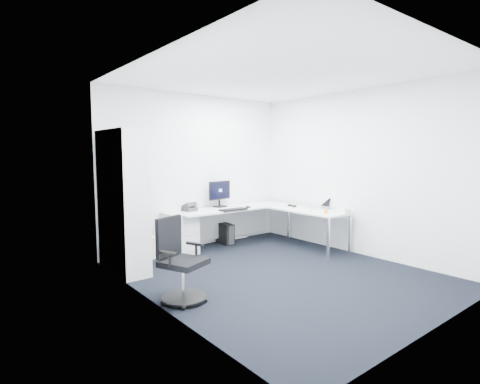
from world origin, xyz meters
TOP-DOWN VIEW (x-y plane):
  - ground at (0.00, 0.00)m, footprint 4.20×4.20m
  - ceiling at (0.00, 0.00)m, footprint 4.20×4.20m
  - wall_back at (0.00, 2.10)m, footprint 3.60×0.02m
  - wall_front at (0.00, -2.10)m, footprint 3.60×0.02m
  - wall_left at (-1.80, 0.00)m, footprint 0.02×4.20m
  - wall_right at (1.80, 0.00)m, footprint 0.02×4.20m
  - l_desk at (0.55, 1.40)m, footprint 2.36×1.32m
  - drawer_pedestal at (-0.53, 1.82)m, footprint 0.45×0.55m
  - bookshelf at (-1.62, 1.45)m, footprint 0.39×0.99m
  - task_chair at (-1.51, -0.02)m, footprint 0.69×0.69m
  - black_pc_tower at (0.47, 1.88)m, footprint 0.21×0.40m
  - beige_pc_tower at (-1.08, 1.92)m, footprint 0.21×0.39m
  - power_strip at (0.94, 2.07)m, footprint 0.36×0.06m
  - monitor at (0.38, 1.93)m, footprint 0.53×0.24m
  - black_keyboard at (0.33, 1.47)m, footprint 0.51×0.19m
  - mouse at (0.72, 1.54)m, footprint 0.07×0.10m
  - desk_phone at (-0.30, 1.87)m, footprint 0.24×0.24m
  - laptop at (1.62, 0.72)m, footprint 0.38×0.37m
  - white_keyboard at (1.23, 0.74)m, footprint 0.15×0.43m
  - headphones at (1.46, 1.15)m, footprint 0.16×0.22m
  - orange_fruit at (1.34, 0.27)m, footprint 0.07×0.07m
  - tissue_box at (1.58, 0.10)m, footprint 0.17×0.25m

SIDE VIEW (x-z plane):
  - ground at x=0.00m, z-range 0.00..0.00m
  - power_strip at x=0.94m, z-range 0.00..0.04m
  - beige_pc_tower at x=-1.08m, z-range 0.00..0.35m
  - black_pc_tower at x=0.47m, z-range 0.00..0.38m
  - drawer_pedestal at x=-0.53m, z-range 0.00..0.68m
  - l_desk at x=0.55m, z-range 0.00..0.69m
  - task_chair at x=-1.51m, z-range 0.00..0.95m
  - white_keyboard at x=1.23m, z-range 0.69..0.70m
  - black_keyboard at x=0.33m, z-range 0.69..0.71m
  - mouse at x=0.72m, z-range 0.69..0.72m
  - headphones at x=1.46m, z-range 0.69..0.74m
  - orange_fruit at x=1.34m, z-range 0.69..0.76m
  - tissue_box at x=1.58m, z-range 0.69..0.77m
  - desk_phone at x=-0.30m, z-range 0.69..0.83m
  - laptop at x=1.62m, z-range 0.69..0.92m
  - monitor at x=0.38m, z-range 0.69..1.18m
  - bookshelf at x=-1.62m, z-range 0.00..1.99m
  - wall_back at x=0.00m, z-range 0.00..2.70m
  - wall_front at x=0.00m, z-range 0.00..2.70m
  - wall_left at x=-1.80m, z-range 0.00..2.70m
  - wall_right at x=1.80m, z-range 0.00..2.70m
  - ceiling at x=0.00m, z-range 2.70..2.70m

